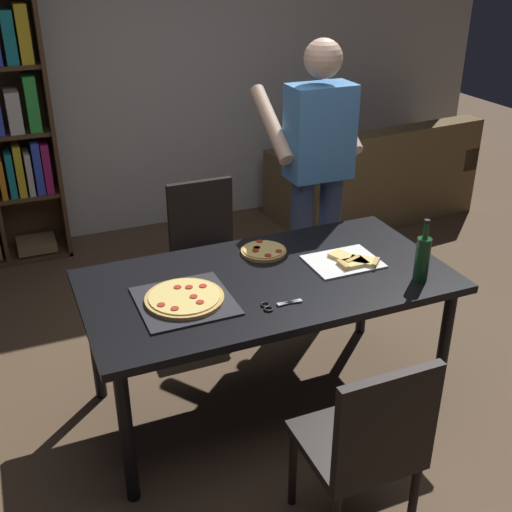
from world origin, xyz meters
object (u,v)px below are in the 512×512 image
Objects in this scene: pepperoni_pizza_on_tray at (185,299)px; kitchen_scissors at (275,305)px; couch at (374,183)px; chair_far_side at (207,245)px; chair_near_camera at (368,442)px; wine_bottle at (422,258)px; second_pizza_plain at (264,251)px; dining_table at (268,290)px; person_serving_pizza at (317,168)px.

pepperoni_pizza_on_tray is 2.18× the size of kitchen_scissors.
chair_far_side is at bearing -151.44° from couch.
chair_near_camera and chair_far_side have the same top height.
chair_near_camera is at bearing -63.41° from pepperoni_pizza_on_tray.
wine_bottle reaches higher than couch.
chair_near_camera is at bearing -136.14° from wine_bottle.
chair_far_side is 0.74m from second_pizza_plain.
chair_far_side is (0.00, 0.95, -0.17)m from dining_table.
couch reaches higher than pepperoni_pizza_on_tray.
second_pizza_plain reaches higher than dining_table.
chair_near_camera is 2.85× the size of wine_bottle.
chair_near_camera is 0.74m from kitchen_scissors.
dining_table is 1.99× the size of chair_far_side.
couch is 1.91m from person_serving_pizza.
person_serving_pizza is at bearing 40.37° from second_pizza_plain.
chair_far_side is at bearing 90.00° from dining_table.
person_serving_pizza is at bearing 53.89° from kitchen_scissors.
second_pizza_plain is (-0.58, 0.56, -0.11)m from wine_bottle.
kitchen_scissors is 0.81× the size of second_pizza_plain.
couch is at bearing 44.85° from person_serving_pizza.
second_pizza_plain is at bearing -136.44° from couch.
chair_near_camera is 1.24m from second_pizza_plain.
wine_bottle is at bearing -3.32° from kitchen_scissors.
pepperoni_pizza_on_tray is at bearing 151.85° from kitchen_scissors.
couch is 5.62× the size of wine_bottle.
second_pizza_plain is at bearing -82.61° from chair_far_side.
wine_bottle is at bearing -88.28° from person_serving_pizza.
couch is 7.39× the size of second_pizza_plain.
chair_far_side is at bearing 118.26° from wine_bottle.
chair_near_camera is 0.51× the size of couch.
dining_table is 1.01× the size of couch.
chair_far_side is 2.13× the size of pepperoni_pizza_on_tray.
person_serving_pizza is 1.36m from pepperoni_pizza_on_tray.
pepperoni_pizza_on_tray is 1.34× the size of wine_bottle.
chair_near_camera reaches higher than dining_table.
couch is at bearing 61.69° from wine_bottle.
chair_near_camera is at bearing -122.99° from couch.
couch is at bearing 28.56° from chair_far_side.
dining_table is 2.78m from couch.
chair_far_side is 0.83m from person_serving_pizza.
person_serving_pizza is 7.28× the size of second_pizza_plain.
person_serving_pizza is at bearing 48.64° from dining_table.
pepperoni_pizza_on_tray is (-2.35, -2.05, 0.46)m from couch.
dining_table is 7.46× the size of second_pizza_plain.
kitchen_scissors is (-0.08, -0.26, 0.08)m from dining_table.
person_serving_pizza is (0.64, 1.68, 0.49)m from chair_near_camera.
couch is at bearing 48.52° from kitchen_scissors.
dining_table is 1.02× the size of person_serving_pizza.
dining_table is at bearing -133.81° from couch.
dining_table is at bearing 8.24° from pepperoni_pizza_on_tray.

